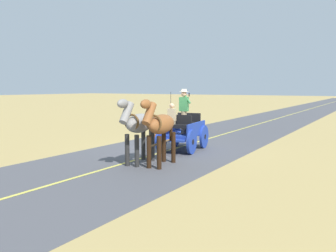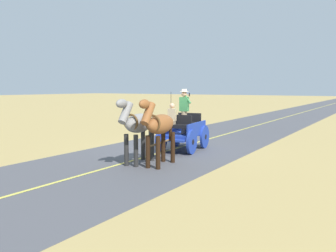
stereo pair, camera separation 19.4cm
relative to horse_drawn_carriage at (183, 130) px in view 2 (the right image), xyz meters
The scene contains 7 objects.
ground_plane 0.93m from the horse_drawn_carriage, ahead, with size 200.00×200.00×0.00m, color tan.
road_surface 0.93m from the horse_drawn_carriage, ahead, with size 6.05×160.00×0.01m, color #4C4C51.
road_centre_stripe 0.92m from the horse_drawn_carriage, ahead, with size 0.12×160.00×0.00m, color #DBCC4C.
horse_drawn_carriage is the anchor object (origin of this frame).
horse_near_side 3.10m from the horse_drawn_carriage, 105.18° to the left, with size 0.73×2.14×2.21m.
horse_off_side 3.10m from the horse_drawn_carriage, 90.29° to the left, with size 0.73×2.14×2.21m.
traffic_cone 4.09m from the horse_drawn_carriage, 41.87° to the right, with size 0.32×0.32×0.50m, color orange.
Camera 2 is at (-7.54, 12.45, 2.57)m, focal length 37.68 mm.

